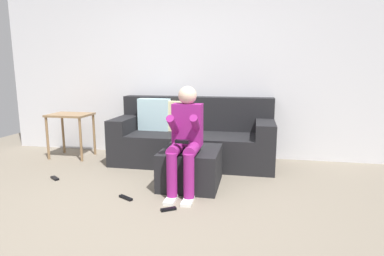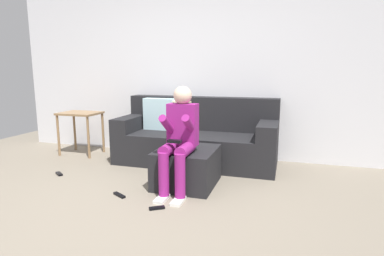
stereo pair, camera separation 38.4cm
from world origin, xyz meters
name	(u,v)px [view 1 (the left image)]	position (x,y,z in m)	size (l,w,h in m)	color
ground_plane	(129,221)	(0.00, 0.00, 0.00)	(7.49, 7.49, 0.00)	slate
wall_back	(186,68)	(0.00, 2.31, 1.31)	(5.76, 0.10, 2.62)	silver
couch_sectional	(192,137)	(0.18, 1.89, 0.35)	(2.18, 0.88, 0.90)	black
ottoman	(191,167)	(0.34, 0.97, 0.21)	(0.63, 0.70, 0.41)	black
person_seated	(185,136)	(0.33, 0.76, 0.60)	(0.31, 0.62, 1.11)	#8C1E72
side_table	(70,121)	(-1.62, 1.78, 0.54)	(0.58, 0.44, 0.65)	olive
remote_near_ottoman	(168,209)	(0.28, 0.27, 0.01)	(0.14, 0.04, 0.02)	black
remote_by_storage_bin	(126,198)	(-0.22, 0.44, 0.01)	(0.18, 0.04, 0.02)	black
remote_under_side_table	(55,178)	(-1.28, 0.83, 0.01)	(0.15, 0.05, 0.02)	black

